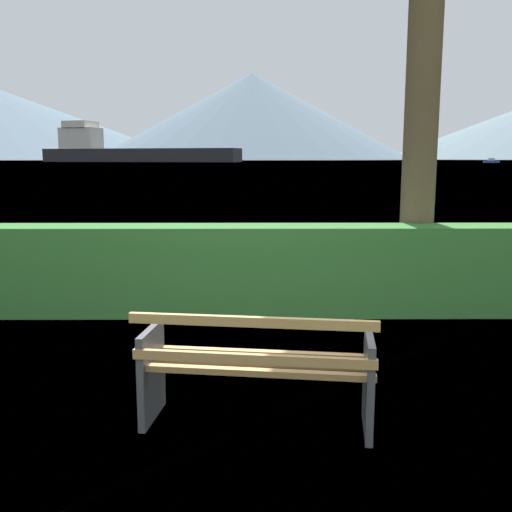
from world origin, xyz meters
TOP-DOWN VIEW (x-y plane):
  - ground_plane at (0.00, 0.00)m, footprint 1400.00×1400.00m
  - water_surface at (0.00, 307.18)m, footprint 620.00×620.00m
  - park_bench at (-0.01, -0.06)m, footprint 1.68×0.78m
  - hedge_row at (0.00, 3.01)m, footprint 9.33×0.60m
  - cargo_ship_large at (-54.15, 250.00)m, footprint 87.13×37.19m
  - fishing_boat_near at (36.83, 122.53)m, footprint 2.08×5.48m
  - sailboat_mid at (85.76, 208.16)m, footprint 5.44×1.76m
  - distant_hills at (-45.59, 567.39)m, footprint 950.68×418.92m

SIDE VIEW (x-z plane):
  - ground_plane at x=0.00m, z-range 0.00..0.00m
  - water_surface at x=0.00m, z-range 0.00..0.00m
  - park_bench at x=-0.01m, z-range -0.01..0.86m
  - fishing_boat_near at x=36.83m, z-range -0.18..1.05m
  - hedge_row at x=0.00m, z-range 0.00..1.07m
  - sailboat_mid at x=85.76m, z-range -0.24..1.38m
  - cargo_ship_large at x=-54.15m, z-range -3.81..13.49m
  - distant_hills at x=-45.59m, z-range -1.76..73.68m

